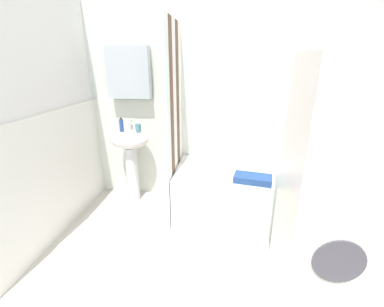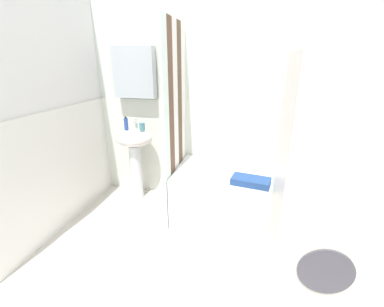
{
  "view_description": "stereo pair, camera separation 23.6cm",
  "coord_description": "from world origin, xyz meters",
  "px_view_note": "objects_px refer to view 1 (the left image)",
  "views": [
    {
      "loc": [
        0.04,
        -1.7,
        1.64
      ],
      "look_at": [
        -0.29,
        0.79,
        0.73
      ],
      "focal_mm": 24.2,
      "sensor_mm": 36.0,
      "label": 1
    },
    {
      "loc": [
        0.28,
        -1.66,
        1.64
      ],
      "look_at": [
        -0.29,
        0.79,
        0.73
      ],
      "focal_mm": 24.2,
      "sensor_mm": 36.0,
      "label": 2
    }
  ],
  "objects_px": {
    "soap_dispenser": "(121,125)",
    "conditioner_bottle": "(300,155)",
    "sink": "(130,151)",
    "washer_dryer_stack": "(332,186)",
    "toothbrush_cup": "(138,128)",
    "shampoo_bottle": "(312,154)",
    "body_wash_bottle": "(289,152)",
    "towel_folded": "(253,179)",
    "bathtub": "(249,194)"
  },
  "relations": [
    {
      "from": "soap_dispenser",
      "to": "conditioner_bottle",
      "type": "bearing_deg",
      "value": 3.94
    },
    {
      "from": "sink",
      "to": "washer_dryer_stack",
      "type": "xyz_separation_m",
      "value": [
        1.82,
        -1.06,
        0.2
      ]
    },
    {
      "from": "toothbrush_cup",
      "to": "conditioner_bottle",
      "type": "relative_size",
      "value": 0.43
    },
    {
      "from": "washer_dryer_stack",
      "to": "sink",
      "type": "bearing_deg",
      "value": 149.82
    },
    {
      "from": "sink",
      "to": "shampoo_bottle",
      "type": "relative_size",
      "value": 3.8
    },
    {
      "from": "shampoo_bottle",
      "to": "sink",
      "type": "bearing_deg",
      "value": -176.93
    },
    {
      "from": "toothbrush_cup",
      "to": "body_wash_bottle",
      "type": "xyz_separation_m",
      "value": [
        1.7,
        0.11,
        -0.25
      ]
    },
    {
      "from": "toothbrush_cup",
      "to": "shampoo_bottle",
      "type": "height_order",
      "value": "toothbrush_cup"
    },
    {
      "from": "shampoo_bottle",
      "to": "towel_folded",
      "type": "relative_size",
      "value": 0.66
    },
    {
      "from": "conditioner_bottle",
      "to": "sink",
      "type": "bearing_deg",
      "value": -176.38
    },
    {
      "from": "body_wash_bottle",
      "to": "washer_dryer_stack",
      "type": "relative_size",
      "value": 0.14
    },
    {
      "from": "shampoo_bottle",
      "to": "bathtub",
      "type": "bearing_deg",
      "value": -156.29
    },
    {
      "from": "toothbrush_cup",
      "to": "bathtub",
      "type": "distance_m",
      "value": 1.43
    },
    {
      "from": "washer_dryer_stack",
      "to": "toothbrush_cup",
      "type": "bearing_deg",
      "value": 147.94
    },
    {
      "from": "bathtub",
      "to": "conditioner_bottle",
      "type": "distance_m",
      "value": 0.74
    },
    {
      "from": "towel_folded",
      "to": "soap_dispenser",
      "type": "bearing_deg",
      "value": 163.21
    },
    {
      "from": "soap_dispenser",
      "to": "body_wash_bottle",
      "type": "relative_size",
      "value": 0.67
    },
    {
      "from": "shampoo_bottle",
      "to": "washer_dryer_stack",
      "type": "bearing_deg",
      "value": -101.14
    },
    {
      "from": "shampoo_bottle",
      "to": "washer_dryer_stack",
      "type": "distance_m",
      "value": 1.21
    },
    {
      "from": "sink",
      "to": "washer_dryer_stack",
      "type": "distance_m",
      "value": 2.11
    },
    {
      "from": "washer_dryer_stack",
      "to": "body_wash_bottle",
      "type": "bearing_deg",
      "value": 90.46
    },
    {
      "from": "shampoo_bottle",
      "to": "body_wash_bottle",
      "type": "xyz_separation_m",
      "value": [
        -0.24,
        0.01,
        0.01
      ]
    },
    {
      "from": "soap_dispenser",
      "to": "toothbrush_cup",
      "type": "relative_size",
      "value": 1.94
    },
    {
      "from": "soap_dispenser",
      "to": "bathtub",
      "type": "height_order",
      "value": "soap_dispenser"
    },
    {
      "from": "soap_dispenser",
      "to": "bathtub",
      "type": "bearing_deg",
      "value": -6.84
    },
    {
      "from": "shampoo_bottle",
      "to": "body_wash_bottle",
      "type": "distance_m",
      "value": 0.24
    },
    {
      "from": "sink",
      "to": "conditioner_bottle",
      "type": "relative_size",
      "value": 4.5
    },
    {
      "from": "conditioner_bottle",
      "to": "towel_folded",
      "type": "xyz_separation_m",
      "value": [
        -0.56,
        -0.57,
        -0.06
      ]
    },
    {
      "from": "bathtub",
      "to": "shampoo_bottle",
      "type": "height_order",
      "value": "shampoo_bottle"
    },
    {
      "from": "toothbrush_cup",
      "to": "body_wash_bottle",
      "type": "bearing_deg",
      "value": 3.55
    },
    {
      "from": "soap_dispenser",
      "to": "body_wash_bottle",
      "type": "bearing_deg",
      "value": 4.06
    },
    {
      "from": "bathtub",
      "to": "washer_dryer_stack",
      "type": "height_order",
      "value": "washer_dryer_stack"
    },
    {
      "from": "conditioner_bottle",
      "to": "towel_folded",
      "type": "distance_m",
      "value": 0.8
    },
    {
      "from": "shampoo_bottle",
      "to": "toothbrush_cup",
      "type": "bearing_deg",
      "value": -177.12
    },
    {
      "from": "sink",
      "to": "bathtub",
      "type": "height_order",
      "value": "sink"
    },
    {
      "from": "bathtub",
      "to": "washer_dryer_stack",
      "type": "xyz_separation_m",
      "value": [
        0.45,
        -0.87,
        0.57
      ]
    },
    {
      "from": "soap_dispenser",
      "to": "towel_folded",
      "type": "height_order",
      "value": "soap_dispenser"
    },
    {
      "from": "soap_dispenser",
      "to": "towel_folded",
      "type": "distance_m",
      "value": 1.55
    },
    {
      "from": "soap_dispenser",
      "to": "conditioner_bottle",
      "type": "height_order",
      "value": "soap_dispenser"
    },
    {
      "from": "toothbrush_cup",
      "to": "washer_dryer_stack",
      "type": "bearing_deg",
      "value": -32.06
    },
    {
      "from": "sink",
      "to": "towel_folded",
      "type": "height_order",
      "value": "sink"
    },
    {
      "from": "soap_dispenser",
      "to": "body_wash_bottle",
      "type": "height_order",
      "value": "soap_dispenser"
    },
    {
      "from": "soap_dispenser",
      "to": "washer_dryer_stack",
      "type": "xyz_separation_m",
      "value": [
        1.89,
        -1.04,
        -0.1
      ]
    },
    {
      "from": "conditioner_bottle",
      "to": "washer_dryer_stack",
      "type": "distance_m",
      "value": 1.2
    },
    {
      "from": "conditioner_bottle",
      "to": "washer_dryer_stack",
      "type": "xyz_separation_m",
      "value": [
        -0.11,
        -1.18,
        0.2
      ]
    },
    {
      "from": "soap_dispenser",
      "to": "shampoo_bottle",
      "type": "bearing_deg",
      "value": 3.38
    },
    {
      "from": "sink",
      "to": "towel_folded",
      "type": "bearing_deg",
      "value": -18.23
    },
    {
      "from": "body_wash_bottle",
      "to": "towel_folded",
      "type": "distance_m",
      "value": 0.73
    },
    {
      "from": "soap_dispenser",
      "to": "washer_dryer_stack",
      "type": "height_order",
      "value": "washer_dryer_stack"
    },
    {
      "from": "sink",
      "to": "shampoo_bottle",
      "type": "xyz_separation_m",
      "value": [
        2.05,
        0.11,
        0.02
      ]
    }
  ]
}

